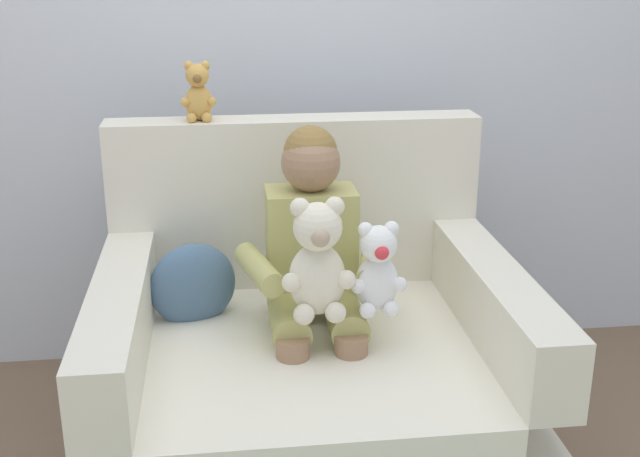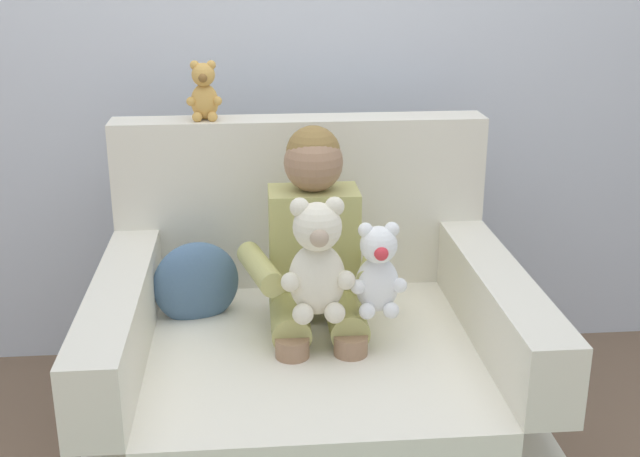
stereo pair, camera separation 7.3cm
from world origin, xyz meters
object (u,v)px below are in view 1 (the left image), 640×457
Objects in this scene: plush_white at (378,271)px; throw_pillow at (193,285)px; seated_child at (314,258)px; plush_honey_on_backrest at (198,93)px; plush_cream at (318,262)px; armchair at (309,368)px.

throw_pillow is at bearing 137.44° from plush_white.
plush_honey_on_backrest is at bearing 130.78° from seated_child.
plush_cream is at bearing -38.20° from throw_pillow.
plush_white is (0.16, 0.00, -0.03)m from plush_cream.
plush_honey_on_backrest reaches higher than throw_pillow.
armchair is at bearing 131.19° from plush_white.
seated_child reaches higher than throw_pillow.
plush_white reaches higher than throw_pillow.
plush_honey_on_backrest is at bearing 117.68° from plush_white.
plush_white is (0.15, -0.16, 0.02)m from seated_child.
armchair is at bearing -66.63° from plush_honey_on_backrest.
plush_cream is (0.01, -0.12, 0.38)m from armchair.
plush_cream is at bearing 166.46° from plush_white.
seated_child is 0.18m from plush_cream.
plush_white is at bearing 10.83° from plush_cream.
plush_cream is 0.17m from plush_white.
armchair reaches higher than plush_white.
plush_white is at bearing -33.92° from armchair.
armchair is 4.54× the size of throw_pillow.
plush_honey_on_backrest is at bearing 81.39° from throw_pillow.
seated_child is 2.46× the size of plush_cream.
seated_child is 3.17× the size of throw_pillow.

